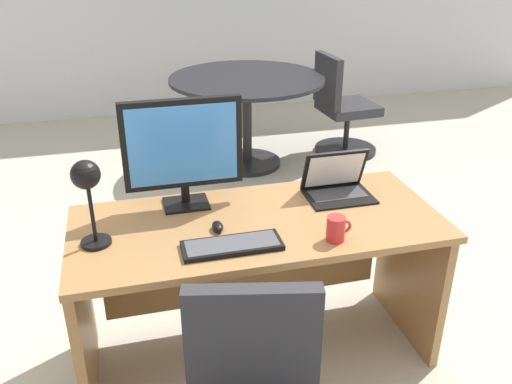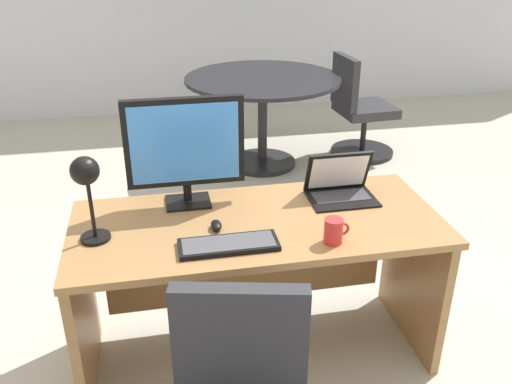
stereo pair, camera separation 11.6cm
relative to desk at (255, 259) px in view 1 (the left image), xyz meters
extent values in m
plane|color=#B7B2A3|center=(0.00, 1.45, -0.51)|extent=(12.00, 12.00, 0.00)
cube|color=#9E7042|center=(0.00, -0.05, 0.21)|extent=(1.58, 0.69, 0.03)
cube|color=#9E7042|center=(-0.77, -0.05, -0.16)|extent=(0.04, 0.61, 0.70)
cube|color=#9E7042|center=(0.77, -0.05, -0.16)|extent=(0.04, 0.61, 0.70)
cube|color=#9E7042|center=(0.00, 0.21, -0.12)|extent=(1.39, 0.02, 0.49)
cube|color=black|center=(-0.28, 0.18, 0.23)|extent=(0.20, 0.16, 0.01)
cube|color=black|center=(-0.28, 0.19, 0.28)|extent=(0.04, 0.02, 0.08)
cube|color=black|center=(-0.28, 0.18, 0.52)|extent=(0.52, 0.04, 0.40)
cube|color=#3F8CEA|center=(-0.28, 0.16, 0.52)|extent=(0.47, 0.00, 0.35)
cube|color=black|center=(0.42, 0.07, 0.23)|extent=(0.30, 0.22, 0.01)
cube|color=#38383D|center=(0.42, 0.09, 0.24)|extent=(0.26, 0.12, 0.00)
cube|color=black|center=(0.42, 0.15, 0.33)|extent=(0.30, 0.08, 0.20)
cube|color=white|center=(0.42, 0.14, 0.33)|extent=(0.27, 0.06, 0.17)
cube|color=black|center=(-0.15, -0.24, 0.23)|extent=(0.39, 0.14, 0.02)
cube|color=#47474C|center=(-0.15, -0.24, 0.25)|extent=(0.36, 0.12, 0.00)
ellipsoid|color=black|center=(-0.18, -0.09, 0.24)|extent=(0.05, 0.08, 0.04)
cylinder|color=black|center=(-0.67, -0.07, 0.23)|extent=(0.12, 0.12, 0.01)
cylinder|color=black|center=(-0.67, -0.07, 0.37)|extent=(0.02, 0.02, 0.26)
sphere|color=black|center=(-0.67, -0.10, 0.54)|extent=(0.11, 0.11, 0.11)
cylinder|color=red|center=(0.26, -0.28, 0.28)|extent=(0.08, 0.08, 0.10)
torus|color=red|center=(0.30, -0.28, 0.28)|extent=(0.06, 0.01, 0.06)
cube|color=#2D2D33|center=(-0.19, -0.71, 0.15)|extent=(0.44, 0.15, 0.44)
cylinder|color=black|center=(0.50, 2.24, -0.49)|extent=(0.57, 0.57, 0.04)
cylinder|color=black|center=(0.50, 2.24, -0.11)|extent=(0.08, 0.08, 0.70)
cylinder|color=black|center=(0.50, 2.24, 0.25)|extent=(1.27, 1.27, 0.03)
cylinder|color=black|center=(1.45, 2.31, -0.49)|extent=(0.56, 0.56, 0.04)
cylinder|color=black|center=(1.45, 2.31, -0.29)|extent=(0.05, 0.05, 0.34)
cube|color=#2D2D33|center=(1.45, 2.31, -0.08)|extent=(0.49, 0.49, 0.08)
cube|color=#2D2D33|center=(1.23, 2.29, 0.18)|extent=(0.09, 0.44, 0.44)
camera|label=1|loc=(-0.51, -2.01, 1.34)|focal=37.99mm
camera|label=2|loc=(-0.40, -2.04, 1.34)|focal=37.99mm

